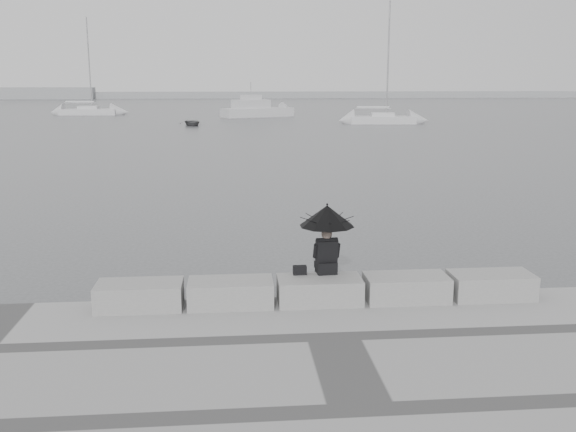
{
  "coord_description": "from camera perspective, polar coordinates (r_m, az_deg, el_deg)",
  "views": [
    {
      "loc": [
        -1.64,
        -12.07,
        4.72
      ],
      "look_at": [
        -0.3,
        3.0,
        1.49
      ],
      "focal_mm": 40.0,
      "sensor_mm": 36.0,
      "label": 1
    }
  ],
  "objects": [
    {
      "name": "ground",
      "position": [
        13.07,
        2.51,
        -9.12
      ],
      "size": [
        360.0,
        360.0,
        0.0
      ],
      "primitive_type": "plane",
      "color": "#434648",
      "rests_on": "ground"
    },
    {
      "name": "seated_person",
      "position": [
        12.38,
        3.49,
        -0.73
      ],
      "size": [
        1.07,
        1.07,
        1.39
      ],
      "rotation": [
        0.0,
        0.0,
        0.08
      ],
      "color": "black",
      "rests_on": "stone_block_centre"
    },
    {
      "name": "stone_block_left",
      "position": [
        12.28,
        -5.12,
        -6.84
      ],
      "size": [
        1.6,
        0.8,
        0.5
      ],
      "primitive_type": "cube",
      "color": "gray",
      "rests_on": "promenade"
    },
    {
      "name": "sailboat_right",
      "position": [
        71.12,
        8.38,
        8.56
      ],
      "size": [
        7.16,
        2.99,
        12.9
      ],
      "rotation": [
        0.0,
        0.0,
        -0.09
      ],
      "color": "#BDBDBF",
      "rests_on": "ground"
    },
    {
      "name": "stone_block_centre",
      "position": [
        12.39,
        2.82,
        -6.63
      ],
      "size": [
        1.6,
        0.8,
        0.5
      ],
      "primitive_type": "cube",
      "color": "gray",
      "rests_on": "promenade"
    },
    {
      "name": "dinghy",
      "position": [
        68.3,
        -8.54,
        8.21
      ],
      "size": [
        3.75,
        2.22,
        0.59
      ],
      "primitive_type": "imported",
      "rotation": [
        0.0,
        0.0,
        0.22
      ],
      "color": "slate",
      "rests_on": "ground"
    },
    {
      "name": "sailboat_left",
      "position": [
        92.16,
        -17.3,
        8.91
      ],
      "size": [
        7.54,
        2.64,
        12.9
      ],
      "rotation": [
        0.0,
        0.0,
        -0.03
      ],
      "color": "#BDBDBF",
      "rests_on": "ground"
    },
    {
      "name": "motor_cruiser",
      "position": [
        83.28,
        -2.73,
        9.41
      ],
      "size": [
        9.56,
        6.46,
        4.5
      ],
      "rotation": [
        0.0,
        0.0,
        0.44
      ],
      "color": "#BDBDBF",
      "rests_on": "ground"
    },
    {
      "name": "bag",
      "position": [
        12.51,
        1.05,
        -4.83
      ],
      "size": [
        0.26,
        0.15,
        0.17
      ],
      "primitive_type": "cube",
      "color": "black",
      "rests_on": "stone_block_centre"
    },
    {
      "name": "stone_block_right",
      "position": [
        12.73,
        10.47,
        -6.31
      ],
      "size": [
        1.6,
        0.8,
        0.5
      ],
      "primitive_type": "cube",
      "color": "gray",
      "rests_on": "promenade"
    },
    {
      "name": "stone_block_far_left",
      "position": [
        12.41,
        -13.05,
        -6.91
      ],
      "size": [
        1.6,
        0.8,
        0.5
      ],
      "primitive_type": "cube",
      "color": "gray",
      "rests_on": "promenade"
    },
    {
      "name": "stone_block_far_right",
      "position": [
        13.28,
        17.59,
        -5.91
      ],
      "size": [
        1.6,
        0.8,
        0.5
      ],
      "primitive_type": "cube",
      "color": "gray",
      "rests_on": "promenade"
    },
    {
      "name": "distant_landmass",
      "position": [
        166.76,
        -7.44,
        10.64
      ],
      "size": [
        180.0,
        8.0,
        2.8
      ],
      "color": "gray",
      "rests_on": "ground"
    }
  ]
}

